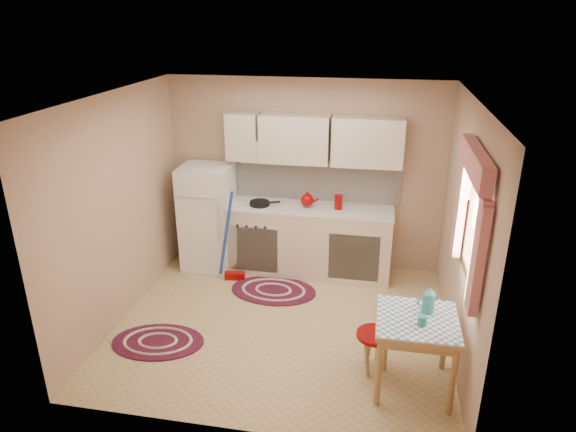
% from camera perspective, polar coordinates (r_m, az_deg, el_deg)
% --- Properties ---
extents(room_shell, '(3.64, 3.60, 2.52)m').
position_cam_1_polar(room_shell, '(5.35, 1.36, 3.76)').
color(room_shell, '#C7B57F').
rests_on(room_shell, ground).
extents(fridge, '(0.65, 0.60, 1.40)m').
position_cam_1_polar(fridge, '(6.91, -8.88, -0.14)').
color(fridge, white).
rests_on(fridge, ground).
extents(broom, '(0.29, 0.15, 1.20)m').
position_cam_1_polar(broom, '(6.51, -6.10, -2.35)').
color(broom, '#1C43B0').
rests_on(broom, ground).
extents(base_cabinets, '(2.25, 0.60, 0.88)m').
position_cam_1_polar(base_cabinets, '(6.76, 1.78, -2.76)').
color(base_cabinets, beige).
rests_on(base_cabinets, ground).
extents(countertop, '(2.27, 0.62, 0.04)m').
position_cam_1_polar(countertop, '(6.59, 1.82, 0.88)').
color(countertop, silver).
rests_on(countertop, base_cabinets).
extents(frying_pan, '(0.33, 0.33, 0.05)m').
position_cam_1_polar(frying_pan, '(6.63, -3.17, 1.41)').
color(frying_pan, black).
rests_on(frying_pan, countertop).
extents(red_kettle, '(0.20, 0.18, 0.19)m').
position_cam_1_polar(red_kettle, '(6.54, 2.14, 1.78)').
color(red_kettle, '#8F0505').
rests_on(red_kettle, countertop).
extents(red_canister, '(0.12, 0.12, 0.16)m').
position_cam_1_polar(red_canister, '(6.50, 5.63, 1.45)').
color(red_canister, '#8F0505').
rests_on(red_canister, countertop).
extents(table, '(0.72, 0.72, 0.72)m').
position_cam_1_polar(table, '(4.97, 13.79, -14.55)').
color(table, tan).
rests_on(table, ground).
extents(stool, '(0.47, 0.47, 0.42)m').
position_cam_1_polar(stool, '(5.16, 9.52, -14.67)').
color(stool, '#8F0505').
rests_on(stool, ground).
extents(coffee_pot, '(0.15, 0.13, 0.27)m').
position_cam_1_polar(coffee_pot, '(4.81, 15.37, -8.99)').
color(coffee_pot, teal).
rests_on(coffee_pot, table).
extents(mug, '(0.09, 0.09, 0.10)m').
position_cam_1_polar(mug, '(4.66, 14.70, -11.21)').
color(mug, teal).
rests_on(mug, table).
extents(rug_center, '(1.10, 0.76, 0.02)m').
position_cam_1_polar(rug_center, '(6.48, -1.63, -8.26)').
color(rug_center, maroon).
rests_on(rug_center, ground).
extents(rug_left, '(1.04, 0.76, 0.02)m').
position_cam_1_polar(rug_left, '(5.74, -14.25, -13.39)').
color(rug_left, maroon).
rests_on(rug_left, ground).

